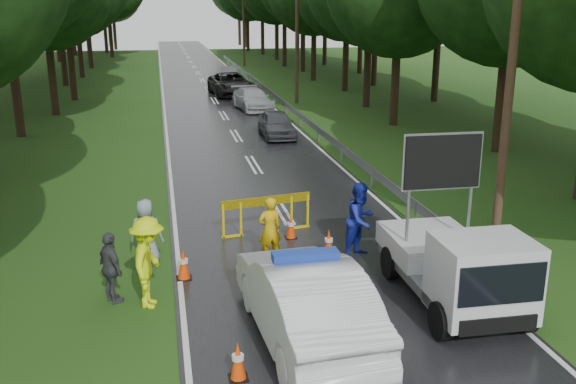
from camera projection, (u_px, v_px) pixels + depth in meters
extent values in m
plane|color=#1F4614|center=(330.00, 290.00, 14.70)|extent=(160.00, 160.00, 0.00)
cube|color=black|center=(215.00, 101.00, 42.90)|extent=(7.00, 140.00, 0.02)
cylinder|color=gray|center=(480.00, 263.00, 15.29)|extent=(0.12, 0.12, 0.70)
cube|color=gray|center=(269.00, 91.00, 43.45)|extent=(0.05, 60.00, 0.30)
cylinder|color=#452E20|center=(513.00, 57.00, 16.14)|extent=(0.24, 0.24, 10.00)
cylinder|color=#452E20|center=(297.00, 24.00, 40.58)|extent=(0.24, 0.24, 10.00)
cylinder|color=#452E20|center=(243.00, 16.00, 65.03)|extent=(0.24, 0.24, 10.00)
imported|color=silver|center=(305.00, 300.00, 12.30)|extent=(2.12, 5.20, 1.68)
cube|color=#1938A5|center=(305.00, 256.00, 12.04)|extent=(1.28, 0.43, 0.17)
cube|color=gray|center=(445.00, 274.00, 14.31)|extent=(1.90, 3.91, 0.23)
cube|color=silver|center=(430.00, 244.00, 15.07)|extent=(1.97, 2.25, 0.51)
cube|color=silver|center=(482.00, 277.00, 12.55)|extent=(1.87, 1.50, 1.57)
cube|color=black|center=(503.00, 285.00, 11.79)|extent=(1.71, 0.06, 0.79)
cube|color=black|center=(442.00, 162.00, 14.13)|extent=(1.76, 0.14, 1.20)
cylinder|color=black|center=(442.00, 321.00, 12.44)|extent=(0.27, 0.78, 0.78)
cylinder|color=black|center=(524.00, 313.00, 12.75)|extent=(0.27, 0.78, 0.78)
cylinder|color=black|center=(391.00, 263.00, 15.23)|extent=(0.27, 0.78, 0.78)
cylinder|color=black|center=(460.00, 258.00, 15.54)|extent=(0.27, 0.78, 0.78)
cube|color=yellow|center=(223.00, 222.00, 17.72)|extent=(0.07, 0.07, 1.02)
cube|color=yellow|center=(241.00, 219.00, 17.90)|extent=(0.07, 0.07, 1.02)
cube|color=yellow|center=(291.00, 213.00, 18.43)|extent=(0.07, 0.07, 1.02)
cube|color=yellow|center=(308.00, 211.00, 18.61)|extent=(0.07, 0.07, 1.02)
cube|color=#F2CC00|center=(266.00, 201.00, 18.03)|extent=(2.61, 0.52, 0.25)
imported|color=#E2B20C|center=(270.00, 229.00, 16.14)|extent=(0.68, 0.52, 1.68)
imported|color=#17239A|center=(361.00, 220.00, 16.41)|extent=(1.21, 1.17, 1.97)
imported|color=#DFFE0D|center=(148.00, 262.00, 13.66)|extent=(0.99, 1.42, 2.02)
imported|color=#3C3F44|center=(111.00, 268.00, 13.88)|extent=(0.80, 1.02, 1.61)
imported|color=gray|center=(146.00, 232.00, 15.94)|extent=(0.91, 0.68, 1.69)
imported|color=#383A3E|center=(277.00, 124.00, 31.22)|extent=(1.53, 3.78, 1.28)
imported|color=#9B9EA3|center=(252.00, 99.00, 39.20)|extent=(2.40, 4.69, 1.30)
imported|color=black|center=(231.00, 84.00, 45.25)|extent=(3.10, 5.92, 1.59)
imported|color=#3D3F44|center=(229.00, 75.00, 52.78)|extent=(1.84, 4.01, 1.27)
cube|color=black|center=(238.00, 378.00, 11.21)|extent=(0.34, 0.34, 0.03)
cone|color=#FF4108|center=(238.00, 360.00, 11.11)|extent=(0.28, 0.28, 0.70)
cube|color=black|center=(328.00, 255.00, 16.67)|extent=(0.35, 0.35, 0.03)
cone|color=#FF4108|center=(329.00, 242.00, 16.57)|extent=(0.28, 0.28, 0.71)
cube|color=black|center=(291.00, 238.00, 17.91)|extent=(0.33, 0.33, 0.03)
cone|color=#FF4108|center=(291.00, 226.00, 17.81)|extent=(0.27, 0.27, 0.68)
cube|color=black|center=(184.00, 278.00, 15.26)|extent=(0.37, 0.37, 0.03)
cone|color=#FF4108|center=(183.00, 264.00, 15.16)|extent=(0.30, 0.30, 0.75)
cube|color=black|center=(444.00, 254.00, 16.76)|extent=(0.38, 0.38, 0.03)
cone|color=#FF4108|center=(445.00, 240.00, 16.65)|extent=(0.31, 0.31, 0.78)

